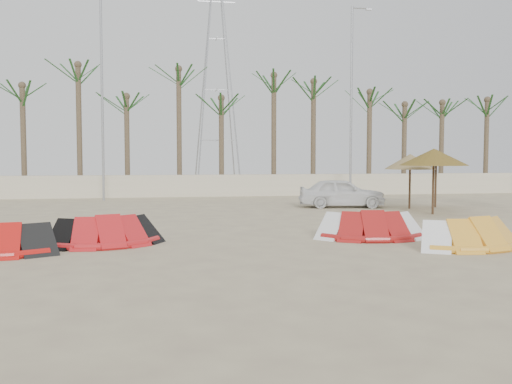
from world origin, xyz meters
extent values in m
plane|color=#C2B48A|center=(0.00, 0.00, 0.00)|extent=(120.00, 120.00, 0.00)
cube|color=beige|center=(0.00, 22.00, 0.65)|extent=(60.00, 0.30, 1.30)
cylinder|color=brown|center=(-4.00, 23.50, 3.25)|extent=(0.32, 0.32, 6.50)
ellipsoid|color=#194719|center=(-4.00, 23.50, 6.50)|extent=(4.00, 4.00, 2.40)
cylinder|color=brown|center=(6.00, 23.50, 3.25)|extent=(0.32, 0.32, 6.50)
ellipsoid|color=#194719|center=(6.00, 23.50, 6.50)|extent=(4.00, 4.00, 2.40)
cylinder|color=brown|center=(16.00, 23.50, 3.25)|extent=(0.32, 0.32, 6.50)
ellipsoid|color=#194719|center=(16.00, 23.50, 6.50)|extent=(4.00, 4.00, 2.40)
cylinder|color=#A5A8AD|center=(-6.00, 20.00, 5.50)|extent=(0.14, 0.14, 11.00)
cylinder|color=#A5A8AD|center=(8.00, 20.00, 5.50)|extent=(0.14, 0.14, 11.00)
cylinder|color=#A5A8AD|center=(8.50, 20.00, 10.90)|extent=(1.00, 0.08, 0.08)
cube|color=#A5A8AD|center=(9.00, 20.00, 10.85)|extent=(0.35, 0.14, 0.10)
cube|color=black|center=(-5.88, 3.34, 0.25)|extent=(0.88, 1.22, 0.40)
cylinder|color=red|center=(-4.46, 4.06, 0.10)|extent=(2.67, 1.04, 0.20)
cube|color=black|center=(-5.69, 4.16, 0.25)|extent=(0.91, 1.23, 0.40)
cube|color=black|center=(-3.23, 4.16, 0.25)|extent=(0.91, 1.23, 0.40)
cylinder|color=#AD1A18|center=(3.10, 4.00, 0.10)|extent=(2.82, 0.58, 0.20)
cube|color=white|center=(1.83, 4.10, 0.25)|extent=(0.74, 1.17, 0.40)
cube|color=white|center=(4.37, 4.10, 0.25)|extent=(0.74, 1.17, 0.40)
cylinder|color=#FDAE32|center=(5.19, 1.97, 0.10)|extent=(2.91, 0.97, 0.20)
cube|color=white|center=(3.86, 2.07, 0.25)|extent=(0.87, 1.22, 0.40)
cylinder|color=#4C331E|center=(8.38, 12.83, 1.21)|extent=(0.10, 0.10, 2.42)
cone|color=#A48A55|center=(8.38, 12.83, 2.17)|extent=(2.34, 2.34, 0.70)
cylinder|color=#4C331E|center=(8.25, 10.31, 1.32)|extent=(0.10, 0.10, 2.64)
cone|color=olive|center=(8.25, 10.31, 2.39)|extent=(2.82, 2.82, 0.70)
cylinder|color=#4C331E|center=(9.86, 13.22, 1.32)|extent=(0.10, 0.10, 2.64)
cone|color=brown|center=(9.86, 13.22, 2.39)|extent=(2.44, 2.44, 0.70)
imported|color=white|center=(5.49, 13.99, 0.69)|extent=(4.26, 2.28, 1.38)
camera|label=1|loc=(-3.06, -11.83, 2.48)|focal=40.00mm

